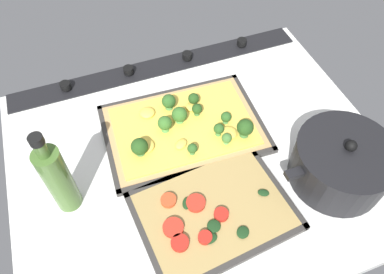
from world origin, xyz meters
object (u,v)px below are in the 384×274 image
(cooking_pot, at_px, (341,163))
(oil_bottle, at_px, (58,178))
(broccoli_pizza, at_px, (185,126))
(baking_tray_front, at_px, (184,129))
(veggie_pizza_back, at_px, (211,212))
(baking_tray_back, at_px, (214,212))

(cooking_pot, relative_size, oil_bottle, 1.22)
(broccoli_pizza, distance_m, oil_bottle, 0.32)
(baking_tray_front, bearing_deg, broccoli_pizza, 113.96)
(veggie_pizza_back, height_order, cooking_pot, cooking_pot)
(baking_tray_back, distance_m, cooking_pot, 0.29)
(baking_tray_back, relative_size, cooking_pot, 1.21)
(cooking_pot, bearing_deg, baking_tray_back, -2.35)
(baking_tray_front, xyz_separation_m, oil_bottle, (0.29, 0.10, 0.09))
(baking_tray_front, distance_m, oil_bottle, 0.32)
(broccoli_pizza, distance_m, baking_tray_back, 0.23)
(oil_bottle, bearing_deg, broccoli_pizza, -162.34)
(baking_tray_back, xyz_separation_m, cooking_pot, (-0.29, 0.01, 0.05))
(broccoli_pizza, bearing_deg, veggie_pizza_back, 83.96)
(veggie_pizza_back, relative_size, cooking_pot, 1.12)
(broccoli_pizza, distance_m, cooking_pot, 0.36)
(veggie_pizza_back, bearing_deg, baking_tray_back, -167.83)
(oil_bottle, bearing_deg, veggie_pizza_back, 153.77)
(broccoli_pizza, xyz_separation_m, baking_tray_back, (0.02, 0.23, -0.02))
(baking_tray_back, xyz_separation_m, oil_bottle, (0.28, -0.13, 0.09))
(baking_tray_front, relative_size, cooking_pot, 1.42)
(baking_tray_front, distance_m, baking_tray_back, 0.23)
(baking_tray_front, bearing_deg, baking_tray_back, 86.19)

